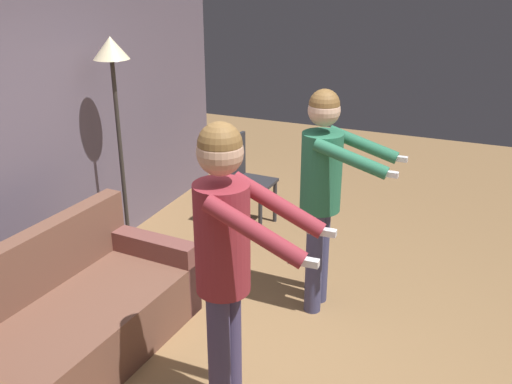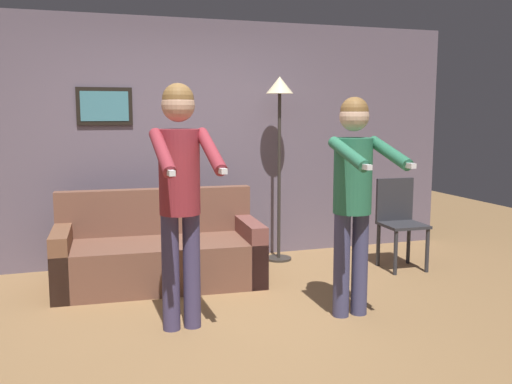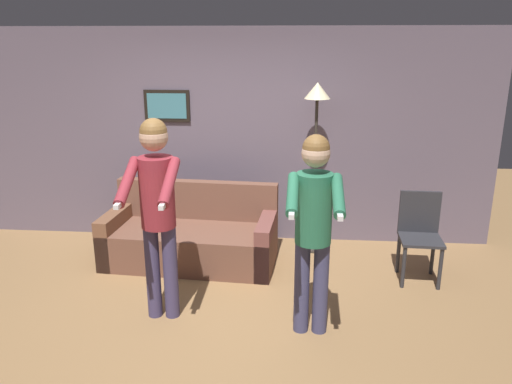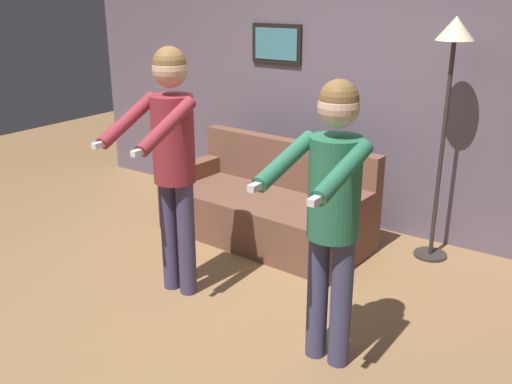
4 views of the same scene
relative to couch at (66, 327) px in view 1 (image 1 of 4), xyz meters
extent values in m
plane|color=olive|center=(0.37, -1.23, -0.28)|extent=(12.00, 12.00, 0.00)
cube|color=brown|center=(0.00, -0.04, -0.07)|extent=(1.95, 0.97, 0.42)
cube|color=brown|center=(0.02, 0.31, 0.37)|extent=(1.91, 0.27, 0.45)
cube|color=brown|center=(0.87, -0.10, 0.01)|extent=(0.22, 0.86, 0.58)
cylinder|color=#332D28|center=(1.39, 0.46, -0.27)|extent=(0.28, 0.28, 0.02)
cylinder|color=#332D28|center=(1.39, 0.46, 0.64)|extent=(0.04, 0.04, 1.79)
cone|color=#F9EAB7|center=(1.39, 0.46, 1.63)|extent=(0.29, 0.29, 0.18)
cylinder|color=#433C62|center=(-0.10, -1.20, 0.16)|extent=(0.13, 0.13, 0.88)
cylinder|color=#433C62|center=(0.06, -1.19, 0.16)|extent=(0.13, 0.13, 0.88)
cylinder|color=maroon|center=(-0.02, -1.20, 0.91)|extent=(0.30, 0.30, 0.62)
sphere|color=tan|center=(-0.02, -1.20, 1.39)|extent=(0.24, 0.24, 0.24)
sphere|color=brown|center=(-0.02, -1.20, 1.43)|extent=(0.23, 0.23, 0.23)
cylinder|color=maroon|center=(-0.18, -1.45, 1.08)|extent=(0.11, 0.54, 0.31)
cube|color=white|center=(-0.17, -1.70, 0.96)|extent=(0.04, 0.15, 0.04)
cylinder|color=maroon|center=(0.16, -1.44, 1.08)|extent=(0.11, 0.54, 0.31)
cube|color=white|center=(0.17, -1.69, 0.96)|extent=(0.04, 0.15, 0.04)
cylinder|color=#404066|center=(1.24, -1.34, 0.14)|extent=(0.13, 0.13, 0.83)
cylinder|color=#404066|center=(1.40, -1.34, 0.14)|extent=(0.13, 0.13, 0.83)
cylinder|color=#286B4C|center=(1.32, -1.34, 0.85)|extent=(0.30, 0.30, 0.59)
sphere|color=#D8AD8E|center=(1.32, -1.34, 1.31)|extent=(0.23, 0.23, 0.23)
sphere|color=brown|center=(1.32, -1.34, 1.35)|extent=(0.22, 0.22, 0.22)
cylinder|color=#286B4C|center=(1.15, -1.59, 1.04)|extent=(0.10, 0.53, 0.23)
cube|color=white|center=(1.14, -1.84, 0.97)|extent=(0.04, 0.15, 0.04)
cylinder|color=#286B4C|center=(1.49, -1.59, 1.04)|extent=(0.10, 0.53, 0.23)
cube|color=white|center=(1.48, -1.84, 0.97)|extent=(0.04, 0.15, 0.04)
cylinder|color=#2D2D33|center=(2.29, -0.46, -0.05)|extent=(0.04, 0.04, 0.45)
cylinder|color=#2D2D33|center=(2.65, -0.48, -0.05)|extent=(0.04, 0.04, 0.45)
cylinder|color=#2D2D33|center=(2.30, -0.10, -0.05)|extent=(0.04, 0.04, 0.45)
cylinder|color=#2D2D33|center=(2.66, -0.12, -0.05)|extent=(0.04, 0.04, 0.45)
cube|color=#2D2D33|center=(2.47, -0.29, 0.19)|extent=(0.44, 0.44, 0.03)
cube|color=#2D2D33|center=(2.48, -0.10, 0.43)|extent=(0.42, 0.05, 0.45)
camera|label=1|loc=(-2.43, -2.41, 2.29)|focal=40.00mm
camera|label=2|loc=(-0.78, -5.29, 1.34)|focal=40.00mm
camera|label=3|loc=(1.16, -5.20, 2.15)|focal=35.00mm
camera|label=4|loc=(2.66, -4.09, 1.90)|focal=40.00mm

